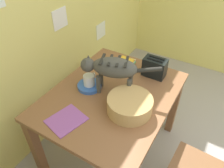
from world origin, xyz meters
TOP-DOWN VIEW (x-y plane):
  - wall_rear at (0.00, 2.14)m, footprint 4.44×0.11m
  - dining_table at (-0.08, 1.40)m, footprint 1.18×0.93m
  - cat at (-0.04, 1.42)m, footprint 0.27×0.60m
  - saucer_bowl at (-0.11, 1.60)m, footprint 0.20×0.20m
  - coffee_mug at (-0.10, 1.60)m, footprint 0.14×0.09m
  - magazine at (-0.49, 1.53)m, footprint 0.29×0.27m
  - book_stack at (0.34, 1.50)m, footprint 0.18×0.15m
  - wicker_basket at (-0.18, 1.19)m, footprint 0.33×0.33m
  - toaster at (0.33, 1.20)m, footprint 0.12×0.20m

SIDE VIEW (x-z plane):
  - dining_table at x=-0.08m, z-range 0.29..1.04m
  - magazine at x=-0.49m, z-range 0.75..0.76m
  - saucer_bowl at x=-0.11m, z-range 0.75..0.78m
  - book_stack at x=0.34m, z-range 0.75..0.80m
  - wicker_basket at x=-0.18m, z-range 0.76..0.87m
  - coffee_mug at x=-0.10m, z-range 0.79..0.88m
  - toaster at x=0.33m, z-range 0.75..0.93m
  - cat at x=-0.04m, z-range 0.82..1.13m
  - wall_rear at x=0.00m, z-range 0.00..2.50m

